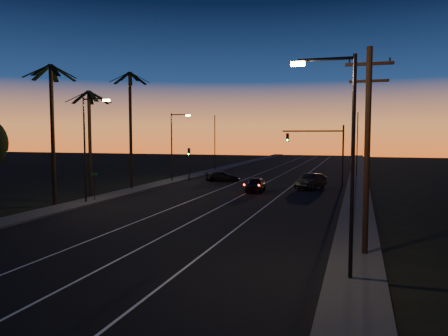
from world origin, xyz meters
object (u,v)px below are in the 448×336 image
(right_car, at_px, (311,181))
(signal_mast, at_px, (322,144))
(utility_pole, at_px, (367,147))
(cross_car, at_px, (222,177))
(lead_car, at_px, (256,184))

(right_car, bearing_deg, signal_mast, 78.10)
(utility_pole, height_order, cross_car, utility_pole)
(lead_car, bearing_deg, right_car, 38.26)
(utility_pole, distance_m, right_car, 27.01)
(utility_pole, height_order, lead_car, utility_pole)
(signal_mast, distance_m, right_car, 5.61)
(utility_pole, relative_size, right_car, 1.90)
(signal_mast, height_order, lead_car, signal_mast)
(lead_car, height_order, cross_car, lead_car)
(right_car, relative_size, cross_car, 1.14)
(lead_car, distance_m, right_car, 6.66)
(right_car, height_order, cross_car, right_car)
(cross_car, bearing_deg, lead_car, -52.82)
(cross_car, bearing_deg, right_car, -19.37)
(cross_car, bearing_deg, utility_pole, -61.01)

